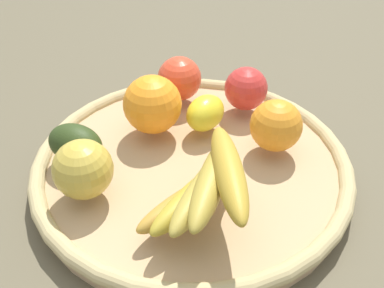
{
  "coord_description": "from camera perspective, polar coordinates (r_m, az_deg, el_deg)",
  "views": [
    {
      "loc": [
        0.41,
        -0.22,
        0.42
      ],
      "look_at": [
        0.0,
        0.0,
        0.06
      ],
      "focal_mm": 41.9,
      "sensor_mm": 36.0,
      "label": 1
    }
  ],
  "objects": [
    {
      "name": "orange_0",
      "position": [
        0.63,
        -5.05,
        5.04
      ],
      "size": [
        0.1,
        0.1,
        0.08
      ],
      "primitive_type": "sphere",
      "rotation": [
        0.0,
        0.0,
        4.54
      ],
      "color": "orange",
      "rests_on": "basket"
    },
    {
      "name": "basket",
      "position": [
        0.62,
        0.0,
        -2.76
      ],
      "size": [
        0.43,
        0.43,
        0.04
      ],
      "color": "tan",
      "rests_on": "ground_plane"
    },
    {
      "name": "apple_2",
      "position": [
        0.69,
        6.89,
        7.02
      ],
      "size": [
        0.09,
        0.09,
        0.07
      ],
      "primitive_type": "sphere",
      "rotation": [
        0.0,
        0.0,
        5.39
      ],
      "color": "red",
      "rests_on": "basket"
    },
    {
      "name": "ground_plane",
      "position": [
        0.63,
        0.0,
        -4.07
      ],
      "size": [
        2.4,
        2.4,
        0.0
      ],
      "primitive_type": "plane",
      "color": "brown",
      "rests_on": "ground"
    },
    {
      "name": "banana_bunch",
      "position": [
        0.5,
        1.81,
        -5.45
      ],
      "size": [
        0.15,
        0.16,
        0.09
      ],
      "color": "#B3842F",
      "rests_on": "basket"
    },
    {
      "name": "avocado",
      "position": [
        0.6,
        -14.61,
        0.04
      ],
      "size": [
        0.09,
        0.09,
        0.05
      ],
      "primitive_type": "ellipsoid",
      "rotation": [
        0.0,
        0.0,
        0.65
      ],
      "color": "#283815",
      "rests_on": "basket"
    },
    {
      "name": "lemon_0",
      "position": [
        0.64,
        1.7,
        3.98
      ],
      "size": [
        0.08,
        0.08,
        0.05
      ],
      "primitive_type": "ellipsoid",
      "rotation": [
        0.0,
        0.0,
        5.21
      ],
      "color": "yellow",
      "rests_on": "basket"
    },
    {
      "name": "apple_0",
      "position": [
        0.54,
        -13.58,
        -3.4
      ],
      "size": [
        0.09,
        0.09,
        0.07
      ],
      "primitive_type": "sphere",
      "rotation": [
        0.0,
        0.0,
        1.29
      ],
      "color": "gold",
      "rests_on": "basket"
    },
    {
      "name": "orange_1",
      "position": [
        0.61,
        10.64,
        2.33
      ],
      "size": [
        0.1,
        0.1,
        0.07
      ],
      "primitive_type": "sphere",
      "rotation": [
        0.0,
        0.0,
        0.98
      ],
      "color": "orange",
      "rests_on": "basket"
    },
    {
      "name": "apple_1",
      "position": [
        0.71,
        -1.61,
        8.34
      ],
      "size": [
        0.08,
        0.08,
        0.07
      ],
      "primitive_type": "sphere",
      "rotation": [
        0.0,
        0.0,
        1.68
      ],
      "color": "#D84428",
      "rests_on": "basket"
    }
  ]
}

